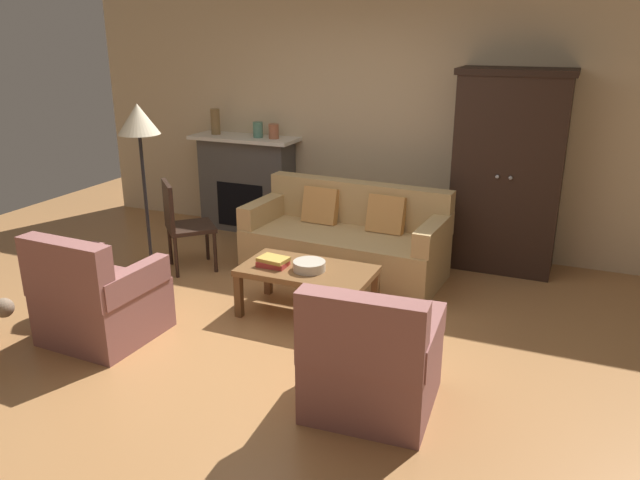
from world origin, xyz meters
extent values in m
plane|color=#B27A47|center=(0.00, 0.00, 0.00)|extent=(9.60, 9.60, 0.00)
cube|color=beige|center=(0.00, 2.55, 1.40)|extent=(7.20, 0.10, 2.80)
cube|color=#4C4947|center=(-1.55, 2.30, 0.54)|extent=(1.10, 0.36, 1.08)
cube|color=black|center=(-1.55, 2.12, 0.34)|extent=(0.60, 0.01, 0.52)
cube|color=white|center=(-1.55, 2.28, 1.10)|extent=(1.26, 0.48, 0.04)
cube|color=black|center=(1.40, 2.22, 0.95)|extent=(1.00, 0.52, 1.89)
cube|color=black|center=(1.40, 2.22, 1.92)|extent=(1.06, 0.55, 0.06)
sphere|color=#ADAFB5|center=(1.34, 1.95, 0.98)|extent=(0.04, 0.04, 0.04)
sphere|color=#ADAFB5|center=(1.46, 1.95, 0.98)|extent=(0.04, 0.04, 0.04)
cube|color=tan|center=(0.03, 1.38, 0.22)|extent=(1.94, 0.94, 0.44)
cube|color=tan|center=(0.05, 1.72, 0.65)|extent=(1.91, 0.28, 0.42)
cube|color=tan|center=(-0.85, 1.43, 0.55)|extent=(0.20, 0.81, 0.22)
cube|color=tan|center=(0.91, 1.33, 0.55)|extent=(0.20, 0.81, 0.22)
cube|color=tan|center=(-0.31, 1.60, 0.61)|extent=(0.37, 0.20, 0.37)
cube|color=tan|center=(0.39, 1.56, 0.61)|extent=(0.37, 0.20, 0.37)
cube|color=brown|center=(0.08, 0.43, 0.39)|extent=(1.10, 0.60, 0.05)
cube|color=brown|center=(-0.43, 0.17, 0.18)|extent=(0.06, 0.06, 0.37)
cube|color=brown|center=(0.59, 0.17, 0.18)|extent=(0.06, 0.06, 0.37)
cube|color=brown|center=(-0.43, 0.69, 0.18)|extent=(0.06, 0.06, 0.37)
cube|color=brown|center=(0.59, 0.69, 0.18)|extent=(0.06, 0.06, 0.37)
cylinder|color=beige|center=(0.11, 0.39, 0.46)|extent=(0.27, 0.27, 0.08)
cube|color=#B73833|center=(-0.20, 0.36, 0.44)|extent=(0.24, 0.17, 0.04)
cube|color=gold|center=(-0.20, 0.36, 0.48)|extent=(0.26, 0.20, 0.03)
cylinder|color=olive|center=(-1.93, 2.28, 1.27)|extent=(0.11, 0.11, 0.29)
cylinder|color=slate|center=(-1.37, 2.28, 1.21)|extent=(0.11, 0.11, 0.17)
cylinder|color=#A86042|center=(-1.17, 2.28, 1.20)|extent=(0.12, 0.12, 0.16)
cube|color=#935B56|center=(-1.22, -0.54, 0.21)|extent=(0.79, 0.79, 0.42)
cube|color=#935B56|center=(-1.23, -0.85, 0.65)|extent=(0.77, 0.19, 0.46)
cube|color=#935B56|center=(-0.89, -0.55, 0.52)|extent=(0.15, 0.70, 0.20)
cube|color=#935B56|center=(-1.55, -0.52, 0.52)|extent=(0.15, 0.70, 0.20)
cube|color=#935B56|center=(1.00, -0.60, 0.21)|extent=(0.81, 0.81, 0.42)
cube|color=#935B56|center=(1.02, -0.91, 0.65)|extent=(0.77, 0.21, 0.46)
cube|color=#935B56|center=(1.33, -0.58, 0.52)|extent=(0.17, 0.71, 0.20)
cube|color=#935B56|center=(0.67, -0.62, 0.52)|extent=(0.17, 0.71, 0.20)
cube|color=black|center=(-1.43, 0.95, 0.43)|extent=(0.62, 0.62, 0.04)
cylinder|color=black|center=(-1.16, 0.95, 0.21)|extent=(0.04, 0.04, 0.41)
cylinder|color=black|center=(-1.42, 1.22, 0.21)|extent=(0.04, 0.04, 0.41)
cylinder|color=black|center=(-1.43, 0.68, 0.21)|extent=(0.04, 0.04, 0.41)
cylinder|color=black|center=(-1.69, 0.95, 0.21)|extent=(0.04, 0.04, 0.41)
cube|color=black|center=(-1.57, 0.81, 0.68)|extent=(0.34, 0.34, 0.45)
cylinder|color=black|center=(-1.48, 0.38, 0.01)|extent=(0.26, 0.26, 0.02)
cylinder|color=black|center=(-1.48, 0.38, 0.73)|extent=(0.03, 0.03, 1.45)
cone|color=beige|center=(-1.48, 0.38, 1.56)|extent=(0.36, 0.36, 0.26)
sphere|color=gray|center=(-1.80, -0.96, 0.31)|extent=(0.15, 0.15, 0.15)
camera|label=1|loc=(2.06, -3.91, 2.30)|focal=34.82mm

